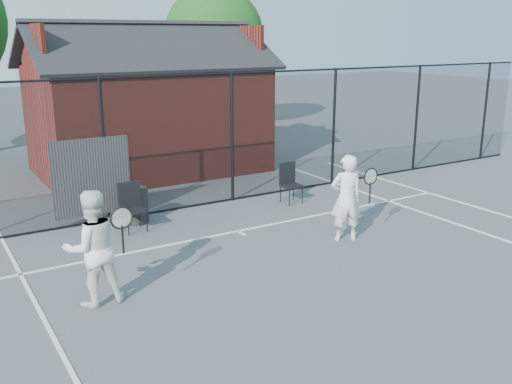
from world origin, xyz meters
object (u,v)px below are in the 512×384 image
chair_left (133,208)px  chair_right (292,184)px  clubhouse (148,115)px  player_front (346,198)px  player_back (93,248)px  waste_bin (136,205)px

chair_left → chair_right: chair_left is taller
clubhouse → chair_right: 5.27m
clubhouse → chair_right: size_ratio=7.12×
player_front → player_back: player_back is taller
player_back → player_front: bearing=1.9°
chair_left → waste_bin: chair_left is taller
clubhouse → waste_bin: bearing=-114.7°
player_front → waste_bin: player_front is taller
player_back → clubhouse: bearing=63.4°
clubhouse → chair_right: clubhouse is taller
chair_right → clubhouse: bearing=107.5°
chair_left → waste_bin: 0.56m
chair_left → clubhouse: bearing=64.1°
player_front → waste_bin: size_ratio=2.25×
player_front → waste_bin: 4.36m
chair_right → player_front: bearing=-102.4°
player_front → chair_right: bearing=77.8°
chair_right → waste_bin: 3.63m
player_back → chair_left: size_ratio=1.79×
clubhouse → player_front: bearing=-82.3°
chair_left → chair_right: bearing=-1.1°
waste_bin → player_front: bearing=-45.6°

